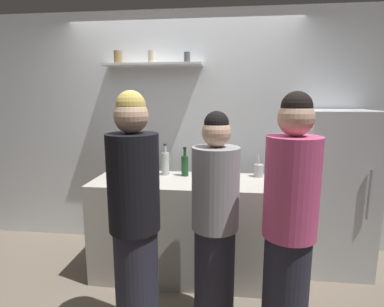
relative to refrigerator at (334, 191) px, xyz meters
name	(u,v)px	position (x,y,z in m)	size (l,w,h in m)	color
back_wall_assembly	(184,131)	(-1.55, 0.40, 0.52)	(4.80, 0.32, 2.60)	white
refrigerator	(334,191)	(0.00, 0.00, 0.00)	(0.63, 0.68, 1.57)	silver
counter	(192,228)	(-1.37, -0.32, -0.32)	(1.83, 0.64, 0.93)	#B7B2A8
baking_pan	(133,173)	(-1.96, -0.23, 0.18)	(0.34, 0.24, 0.05)	gray
utensil_holder	(259,170)	(-0.75, -0.12, 0.21)	(0.09, 0.09, 0.22)	#B2B2B7
wine_bottle_pale_glass	(165,163)	(-1.65, -0.15, 0.27)	(0.07, 0.07, 0.31)	#B2BFB2
wine_bottle_green_glass	(185,165)	(-1.45, -0.17, 0.26)	(0.07, 0.07, 0.28)	#19471E
wine_bottle_dark_glass	(217,164)	(-1.14, -0.14, 0.27)	(0.07, 0.07, 0.30)	black
wine_bottle_amber_glass	(285,168)	(-0.54, -0.31, 0.28)	(0.07, 0.07, 0.34)	#472814
water_bottle_plastic	(138,171)	(-1.82, -0.49, 0.27)	(0.09, 0.09, 0.26)	silver
person_blonde	(135,222)	(-1.65, -1.15, 0.08)	(0.34, 0.34, 1.73)	#262633
person_pink_top	(289,229)	(-0.64, -1.13, 0.07)	(0.34, 0.34, 1.72)	#262633
person_grey_hoodie	(215,223)	(-1.13, -0.93, 0.00)	(0.34, 0.34, 1.60)	#262633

